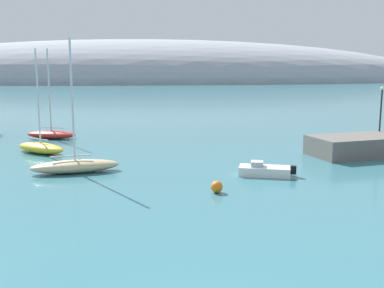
{
  "coord_description": "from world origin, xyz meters",
  "views": [
    {
      "loc": [
        -1.75,
        -13.6,
        8.69
      ],
      "look_at": [
        1.33,
        23.87,
        2.13
      ],
      "focal_mm": 43.11,
      "sensor_mm": 36.0,
      "label": 1
    }
  ],
  "objects_px": {
    "motorboat_white_foreground": "(264,170)",
    "mooring_buoy_orange": "(217,187)",
    "sailboat_sand_outer_mooring": "(75,165)",
    "sailboat_yellow_end_of_line": "(41,147)",
    "sailboat_red_mid_mooring": "(51,133)",
    "harbor_lamp_post": "(381,104)"
  },
  "relations": [
    {
      "from": "motorboat_white_foreground",
      "to": "mooring_buoy_orange",
      "type": "distance_m",
      "value": 6.34
    },
    {
      "from": "sailboat_sand_outer_mooring",
      "to": "sailboat_yellow_end_of_line",
      "type": "xyz_separation_m",
      "value": [
        -4.75,
        8.64,
        -0.0
      ]
    },
    {
      "from": "sailboat_yellow_end_of_line",
      "to": "motorboat_white_foreground",
      "type": "height_order",
      "value": "sailboat_yellow_end_of_line"
    },
    {
      "from": "motorboat_white_foreground",
      "to": "mooring_buoy_orange",
      "type": "bearing_deg",
      "value": 61.25
    },
    {
      "from": "sailboat_red_mid_mooring",
      "to": "sailboat_sand_outer_mooring",
      "type": "relative_size",
      "value": 0.97
    },
    {
      "from": "motorboat_white_foreground",
      "to": "harbor_lamp_post",
      "type": "height_order",
      "value": "harbor_lamp_post"
    },
    {
      "from": "motorboat_white_foreground",
      "to": "mooring_buoy_orange",
      "type": "height_order",
      "value": "motorboat_white_foreground"
    },
    {
      "from": "sailboat_sand_outer_mooring",
      "to": "mooring_buoy_orange",
      "type": "distance_m",
      "value": 12.63
    },
    {
      "from": "harbor_lamp_post",
      "to": "sailboat_sand_outer_mooring",
      "type": "bearing_deg",
      "value": -165.03
    },
    {
      "from": "sailboat_red_mid_mooring",
      "to": "harbor_lamp_post",
      "type": "height_order",
      "value": "sailboat_red_mid_mooring"
    },
    {
      "from": "sailboat_yellow_end_of_line",
      "to": "mooring_buoy_orange",
      "type": "height_order",
      "value": "sailboat_yellow_end_of_line"
    },
    {
      "from": "mooring_buoy_orange",
      "to": "harbor_lamp_post",
      "type": "height_order",
      "value": "harbor_lamp_post"
    },
    {
      "from": "mooring_buoy_orange",
      "to": "harbor_lamp_post",
      "type": "distance_m",
      "value": 24.2
    },
    {
      "from": "sailboat_red_mid_mooring",
      "to": "mooring_buoy_orange",
      "type": "bearing_deg",
      "value": 136.7
    },
    {
      "from": "sailboat_red_mid_mooring",
      "to": "sailboat_yellow_end_of_line",
      "type": "distance_m",
      "value": 9.22
    },
    {
      "from": "sailboat_yellow_end_of_line",
      "to": "harbor_lamp_post",
      "type": "distance_m",
      "value": 34.39
    },
    {
      "from": "sailboat_sand_outer_mooring",
      "to": "motorboat_white_foreground",
      "type": "xyz_separation_m",
      "value": [
        15.04,
        -2.26,
        -0.21
      ]
    },
    {
      "from": "sailboat_sand_outer_mooring",
      "to": "harbor_lamp_post",
      "type": "height_order",
      "value": "sailboat_sand_outer_mooring"
    },
    {
      "from": "mooring_buoy_orange",
      "to": "harbor_lamp_post",
      "type": "relative_size",
      "value": 0.18
    },
    {
      "from": "sailboat_red_mid_mooring",
      "to": "sailboat_sand_outer_mooring",
      "type": "bearing_deg",
      "value": 120.87
    },
    {
      "from": "sailboat_yellow_end_of_line",
      "to": "mooring_buoy_orange",
      "type": "bearing_deg",
      "value": -8.29
    },
    {
      "from": "sailboat_yellow_end_of_line",
      "to": "motorboat_white_foreground",
      "type": "distance_m",
      "value": 22.6
    }
  ]
}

